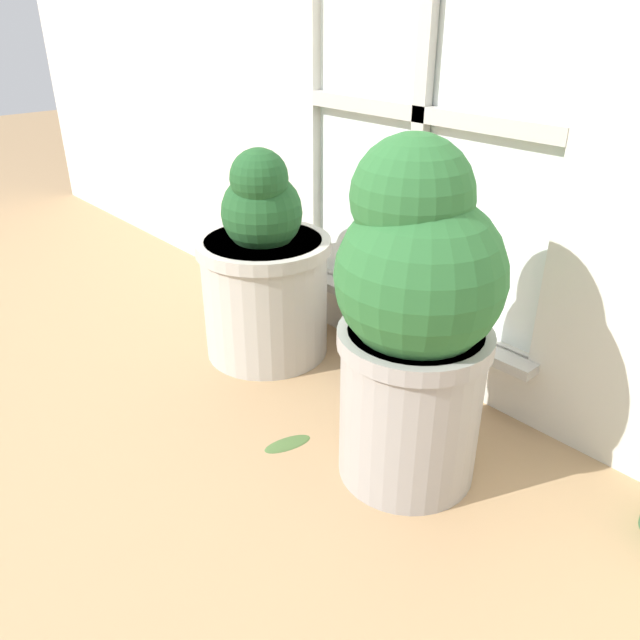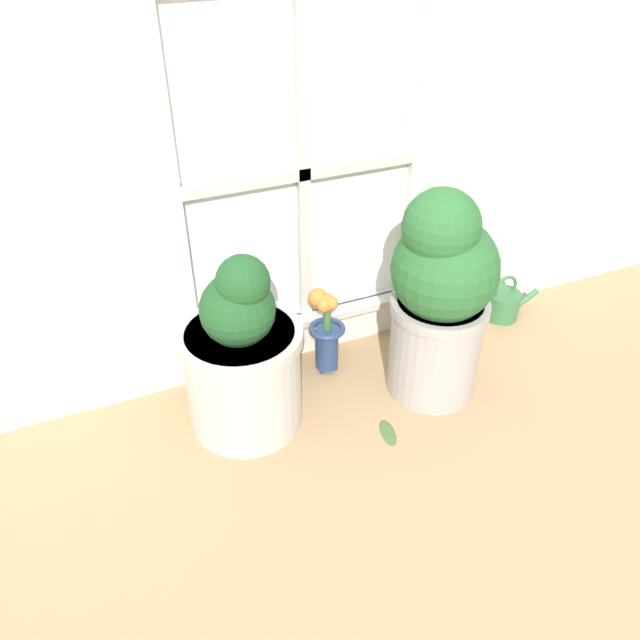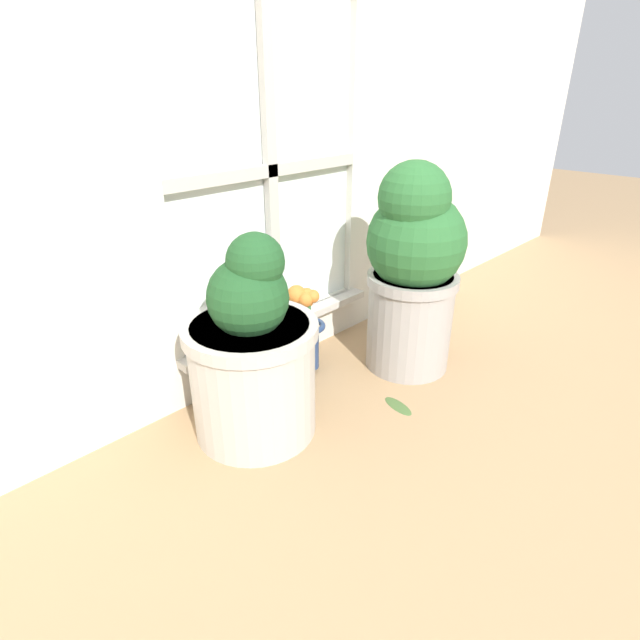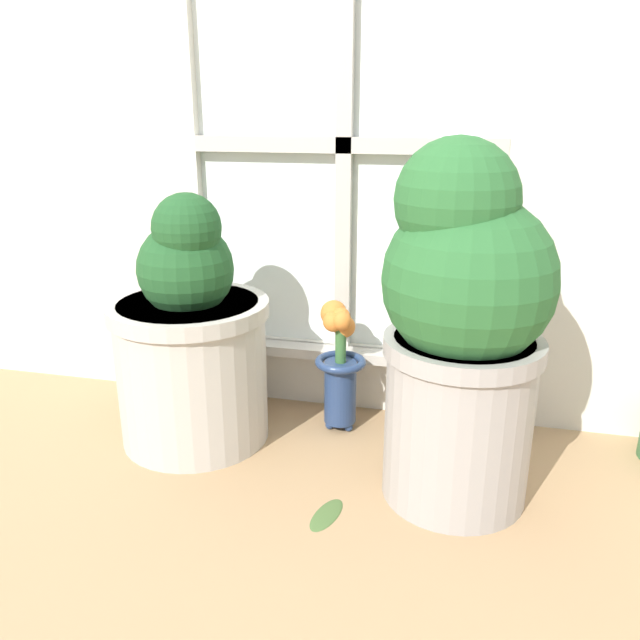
% 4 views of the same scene
% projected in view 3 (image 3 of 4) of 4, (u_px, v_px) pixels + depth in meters
% --- Properties ---
extents(ground_plane, '(10.00, 10.00, 0.00)m').
position_uv_depth(ground_plane, '(401.00, 425.00, 1.42)').
color(ground_plane, tan).
extents(potted_plant_left, '(0.35, 0.35, 0.56)m').
position_uv_depth(potted_plant_left, '(252.00, 355.00, 1.31)').
color(potted_plant_left, '#B7B2A8').
rests_on(potted_plant_left, ground_plane).
extents(potted_plant_right, '(0.31, 0.31, 0.68)m').
position_uv_depth(potted_plant_right, '(413.00, 268.00, 1.57)').
color(potted_plant_right, '#9E9993').
rests_on(potted_plant_right, ground_plane).
extents(flower_vase, '(0.12, 0.12, 0.31)m').
position_uv_depth(flower_vase, '(306.00, 326.00, 1.61)').
color(flower_vase, navy).
rests_on(flower_vase, ground_plane).
extents(watering_can, '(0.23, 0.13, 0.18)m').
position_uv_depth(watering_can, '(424.00, 294.00, 2.15)').
color(watering_can, '#336B3D').
rests_on(watering_can, ground_plane).
extents(fallen_leaf, '(0.07, 0.12, 0.01)m').
position_uv_depth(fallen_leaf, '(398.00, 405.00, 1.50)').
color(fallen_leaf, '#476633').
rests_on(fallen_leaf, ground_plane).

